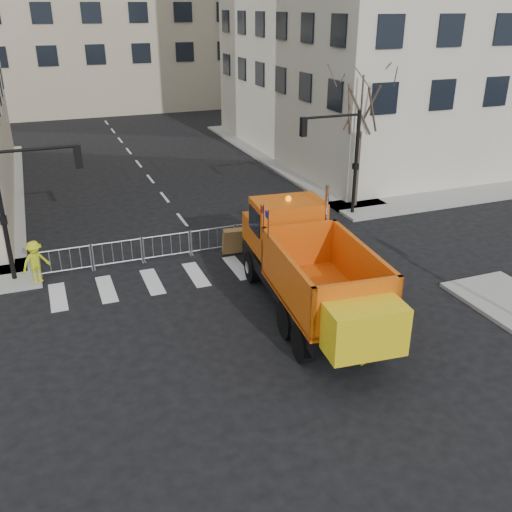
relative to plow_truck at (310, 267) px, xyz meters
name	(u,v)px	position (x,y,z in m)	size (l,w,h in m)	color
ground	(273,336)	(-1.72, -0.90, -1.88)	(120.00, 120.00, 0.00)	black
sidewalk_back	(201,243)	(-1.72, 7.60, -1.80)	(64.00, 5.00, 0.15)	gray
traffic_light_left	(3,218)	(-9.72, 6.60, 0.82)	(0.18, 0.18, 5.40)	black
traffic_light_right	(356,164)	(6.78, 8.60, 0.82)	(0.18, 0.18, 5.40)	black
crowd_barriers	(190,243)	(-2.47, 6.70, -1.33)	(12.60, 0.60, 1.10)	#9EA0A5
street_tree	(359,139)	(7.48, 9.60, 1.87)	(3.00, 3.00, 7.50)	#382B21
plow_truck	(310,267)	(0.00, 0.00, 0.00)	(4.06, 11.10, 4.22)	black
cop_a	(247,232)	(-0.05, 6.10, -0.96)	(0.67, 0.44, 1.83)	black
cop_b	(269,228)	(1.00, 6.10, -0.90)	(0.94, 0.74, 1.94)	black
cop_c	(257,231)	(0.42, 6.10, -1.00)	(1.03, 0.43, 1.76)	black
worker	(36,262)	(-8.83, 5.90, -0.87)	(1.11, 0.64, 1.71)	#BFCC18
newspaper_box	(265,216)	(1.74, 8.33, -1.18)	(0.45, 0.40, 1.10)	maroon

